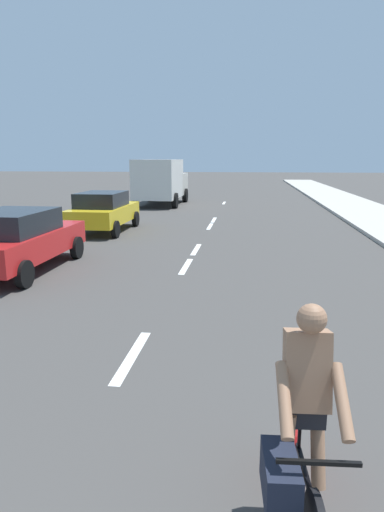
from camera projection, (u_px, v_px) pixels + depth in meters
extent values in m
plane|color=#423F3D|center=(210.00, 226.00, 19.15)|extent=(160.00, 160.00, 0.00)
cube|color=white|center=(132.00, 356.00, 6.52)|extent=(0.16, 1.80, 0.01)
cube|color=white|center=(186.00, 266.00, 11.97)|extent=(0.16, 1.80, 0.01)
cube|color=white|center=(196.00, 249.00, 14.20)|extent=(0.16, 1.80, 0.01)
cube|color=white|center=(210.00, 226.00, 19.04)|extent=(0.16, 1.80, 0.01)
cube|color=white|center=(214.00, 220.00, 21.05)|extent=(0.16, 1.80, 0.01)
cube|color=white|center=(224.00, 203.00, 29.20)|extent=(0.16, 1.80, 0.01)
cylinder|color=red|center=(292.00, 444.00, 3.99)|extent=(0.09, 0.66, 0.66)
cube|color=black|center=(303.00, 466.00, 3.44)|extent=(0.10, 0.95, 0.04)
cylinder|color=black|center=(300.00, 423.00, 3.59)|extent=(0.03, 0.03, 0.48)
cube|color=black|center=(319.00, 463.00, 2.92)|extent=(0.56, 0.07, 0.03)
cube|color=#9E7051|center=(307.00, 370.00, 3.35)|extent=(0.36, 0.34, 0.63)
sphere|color=#9E7051|center=(312.00, 319.00, 3.20)|extent=(0.22, 0.22, 0.22)
cube|color=black|center=(303.00, 405.00, 3.47)|extent=(0.33, 0.24, 0.28)
cube|color=black|center=(280.00, 477.00, 3.14)|extent=(0.27, 0.53, 0.32)
cylinder|color=#9E7051|center=(318.00, 447.00, 3.48)|extent=(0.13, 0.32, 0.62)
cylinder|color=#9E7051|center=(287.00, 445.00, 3.50)|extent=(0.12, 0.21, 0.63)
cylinder|color=#9E7051|center=(342.00, 401.00, 3.10)|extent=(0.12, 0.49, 0.41)
cylinder|color=#9E7051|center=(284.00, 399.00, 3.13)|extent=(0.12, 0.49, 0.41)
cube|color=red|center=(18.00, 244.00, 11.43)|extent=(1.91, 4.53, 0.64)
cube|color=black|center=(11.00, 222.00, 11.08)|extent=(1.68, 2.36, 0.56)
cylinder|color=black|center=(15.00, 246.00, 13.12)|extent=(0.18, 0.64, 0.64)
cylinder|color=black|center=(77.00, 248.00, 12.88)|extent=(0.18, 0.64, 0.64)
cylinder|color=black|center=(24.00, 274.00, 9.90)|extent=(0.18, 0.64, 0.64)
cube|color=gold|center=(104.00, 214.00, 17.66)|extent=(1.81, 4.28, 0.64)
cube|color=black|center=(102.00, 199.00, 17.32)|extent=(1.59, 2.23, 0.56)
cylinder|color=black|center=(95.00, 218.00, 19.26)|extent=(0.18, 0.64, 0.64)
cylinder|color=black|center=(136.00, 219.00, 19.03)|extent=(0.18, 0.64, 0.64)
cylinder|color=black|center=(69.00, 228.00, 16.45)|extent=(0.18, 0.64, 0.64)
cylinder|color=black|center=(115.00, 229.00, 16.22)|extent=(0.18, 0.64, 0.64)
cube|color=beige|center=(168.00, 184.00, 29.87)|extent=(2.42, 2.36, 1.40)
cube|color=silver|center=(158.00, 179.00, 26.88)|extent=(2.44, 4.18, 2.30)
cylinder|color=black|center=(150.00, 195.00, 30.07)|extent=(0.29, 0.90, 0.90)
cylinder|color=black|center=(185.00, 195.00, 29.75)|extent=(0.29, 0.90, 0.90)
cylinder|color=black|center=(135.00, 200.00, 26.30)|extent=(0.29, 0.90, 0.90)
cylinder|color=black|center=(175.00, 201.00, 25.97)|extent=(0.29, 0.90, 0.90)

